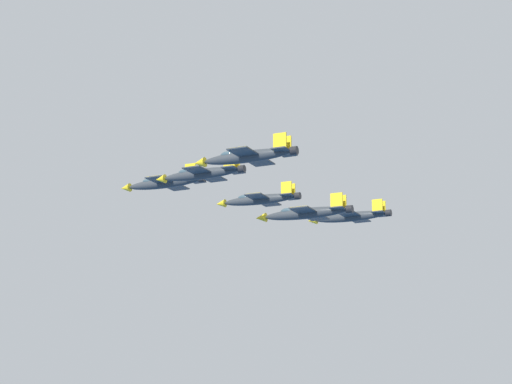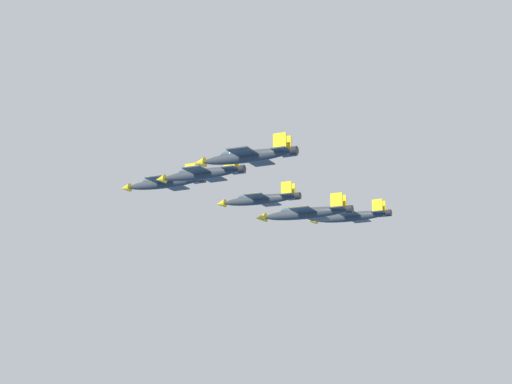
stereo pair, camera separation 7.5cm
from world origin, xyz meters
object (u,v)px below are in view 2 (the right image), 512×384
object	(u,v)px
jet_right_wingman	(259,199)
jet_lead	(164,183)
jet_left_wingman	(201,174)
jet_slot_rear	(305,213)
jet_left_outer	(247,156)
jet_right_outer	(351,216)

from	to	relation	value
jet_right_wingman	jet_lead	bearing A→B (deg)	39.33
jet_lead	jet_left_wingman	xyz separation A→B (m)	(-6.18, 19.16, -3.00)
jet_left_wingman	jet_slot_rear	size ratio (longest dim) A/B	0.94
jet_lead	jet_left_wingman	bearing A→B (deg)	140.27
jet_left_outer	jet_right_outer	size ratio (longest dim) A/B	1.01
jet_left_wingman	jet_slot_rear	distance (m)	21.06
jet_slot_rear	jet_left_wingman	bearing A→B (deg)	40.13
jet_left_wingman	jet_right_outer	bearing A→B (deg)	-110.44
jet_right_wingman	jet_right_outer	bearing A→B (deg)	-140.67
jet_lead	jet_left_outer	xyz separation A→B (m)	(-12.36, 38.32, -4.93)
jet_left_outer	jet_slot_rear	xyz separation A→B (m)	(-13.72, -22.17, -4.25)
jet_right_outer	jet_slot_rear	bearing A→B (deg)	91.13
jet_left_wingman	jet_right_wingman	bearing A→B (deg)	-89.03
jet_right_outer	jet_slot_rear	xyz separation A→B (m)	(13.73, 22.17, -4.69)
jet_right_wingman	jet_right_outer	xyz separation A→B (m)	(-19.90, -3.01, -2.39)
jet_right_wingman	jet_left_wingman	bearing A→B (deg)	88.97
jet_left_wingman	jet_right_wingman	size ratio (longest dim) A/B	0.97
jet_left_outer	jet_slot_rear	world-z (taller)	jet_left_outer
jet_right_wingman	jet_right_outer	world-z (taller)	jet_right_wingman
jet_lead	jet_slot_rear	world-z (taller)	jet_lead
jet_left_wingman	jet_slot_rear	bearing A→B (deg)	-138.67
jet_left_wingman	jet_right_wingman	xyz separation A→B (m)	(-13.72, -22.17, 0.89)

